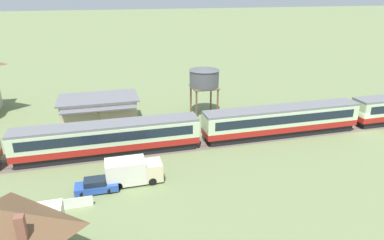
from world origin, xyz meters
name	(u,v)px	position (x,y,z in m)	size (l,w,h in m)	color
ground_plane	(362,130)	(0.00, 0.00, 0.00)	(600.00, 600.00, 0.00)	#707F51
passenger_train	(202,128)	(-23.25, 1.33, 2.22)	(90.08, 3.14, 4.00)	#AD1E19
railway_track	(157,149)	(-29.14, 1.33, 0.01)	(138.65, 3.60, 0.04)	#665B51
station_building	(99,111)	(-35.77, 11.38, 2.16)	(11.09, 7.67, 4.26)	beige
water_tower	(204,78)	(-19.95, 11.67, 6.01)	(4.68, 4.68, 7.68)	brown
parked_car_blue	(96,186)	(-36.45, -6.57, 0.65)	(4.16, 1.76, 1.39)	#284CA8
delivery_truck_cream	(133,171)	(-32.79, -5.80, 1.32)	(5.70, 2.29, 2.60)	beige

